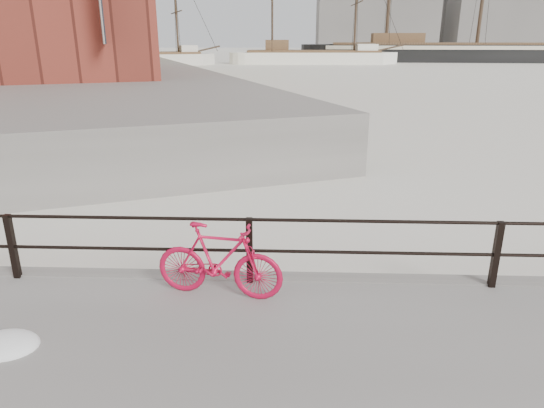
% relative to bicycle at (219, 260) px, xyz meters
% --- Properties ---
extents(ground, '(400.00, 400.00, 0.00)m').
position_rel_bicycle_xyz_m(ground, '(3.88, 0.56, -0.88)').
color(ground, white).
rests_on(ground, ground).
extents(far_quay, '(78.44, 148.07, 1.80)m').
position_rel_bicycle_xyz_m(far_quay, '(-36.12, 72.56, 0.02)').
color(far_quay, gray).
rests_on(far_quay, ground).
extents(guardrail, '(28.00, 0.10, 1.00)m').
position_rel_bicycle_xyz_m(guardrail, '(3.88, 0.41, -0.03)').
color(guardrail, black).
rests_on(guardrail, promenade).
extents(bicycle, '(1.79, 0.56, 1.07)m').
position_rel_bicycle_xyz_m(bicycle, '(0.00, 0.00, 0.00)').
color(bicycle, red).
rests_on(bicycle, promenade).
extents(barque_black, '(66.27, 26.10, 36.36)m').
position_rel_bicycle_xyz_m(barque_black, '(31.37, 79.59, -0.88)').
color(barque_black, black).
rests_on(barque_black, ground).
extents(schooner_mid, '(27.65, 12.20, 19.85)m').
position_rel_bicycle_xyz_m(schooner_mid, '(4.08, 71.58, -0.88)').
color(schooner_mid, white).
rests_on(schooner_mid, ground).
extents(schooner_left, '(23.54, 16.92, 16.59)m').
position_rel_bicycle_xyz_m(schooner_left, '(-20.28, 65.86, -0.88)').
color(schooner_left, silver).
rests_on(schooner_left, ground).
extents(workboat_near, '(12.15, 10.33, 7.00)m').
position_rel_bicycle_xyz_m(workboat_near, '(-18.95, 27.08, -0.88)').
color(workboat_near, black).
rests_on(workboat_near, ground).
extents(workboat_far, '(11.54, 4.18, 7.00)m').
position_rel_bicycle_xyz_m(workboat_far, '(-29.54, 46.67, -0.88)').
color(workboat_far, black).
rests_on(workboat_far, ground).
extents(industrial_west, '(32.00, 18.00, 18.00)m').
position_rel_bicycle_xyz_m(industrial_west, '(23.88, 140.56, 8.12)').
color(industrial_west, gray).
rests_on(industrial_west, ground).
extents(industrial_mid, '(26.00, 20.00, 24.00)m').
position_rel_bicycle_xyz_m(industrial_mid, '(58.88, 145.56, 11.12)').
color(industrial_mid, gray).
rests_on(industrial_mid, ground).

